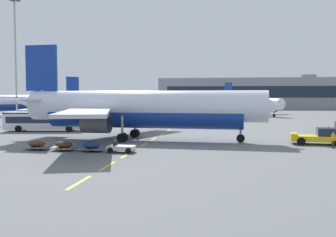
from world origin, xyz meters
TOP-DOWN VIEW (x-y plane):
  - ground at (40.00, 40.00)m, footprint 400.00×400.00m
  - apron_paint_markings at (18.00, 37.68)m, footprint 8.00×95.89m
  - airliner_foreground at (16.47, 18.57)m, footprint 34.78×34.59m
  - pushback_tug at (37.86, 17.48)m, footprint 6.23×3.61m
  - airliner_mid_left at (-27.05, 72.31)m, footprint 26.21×28.44m
  - airliner_far_right at (33.63, 82.57)m, footprint 23.24×24.99m
  - apron_shuttle_bus at (-1.04, 27.91)m, footprint 12.32×5.00m
  - fuel_service_truck at (-8.25, 36.21)m, footprint 3.77×7.34m
  - baggage_train at (12.55, 8.11)m, footprint 11.65×1.96m
  - ground_crew_worker at (38.46, 14.27)m, footprint 0.44×0.63m
  - apron_light_mast_near at (-17.91, 48.57)m, footprint 1.80×1.80m
  - terminal_satellite at (46.74, 143.70)m, footprint 97.39×23.86m

SIDE VIEW (x-z plane):
  - ground at x=40.00m, z-range 0.00..0.00m
  - apron_paint_markings at x=18.00m, z-range 0.00..0.01m
  - baggage_train at x=12.55m, z-range -0.04..1.10m
  - pushback_tug at x=37.86m, z-range -0.14..1.94m
  - ground_crew_worker at x=38.46m, z-range 0.11..1.76m
  - fuel_service_truck at x=-8.25m, z-range 0.08..3.22m
  - apron_shuttle_bus at x=-1.04m, z-range 0.25..3.25m
  - airliner_far_right at x=33.63m, z-range -1.69..7.92m
  - airliner_mid_left at x=-27.05m, z-range -1.99..9.28m
  - airliner_foreground at x=16.47m, z-range -2.15..10.05m
  - terminal_satellite at x=46.74m, z-range -0.79..13.77m
  - apron_light_mast_near at x=-17.91m, z-range 3.10..29.42m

